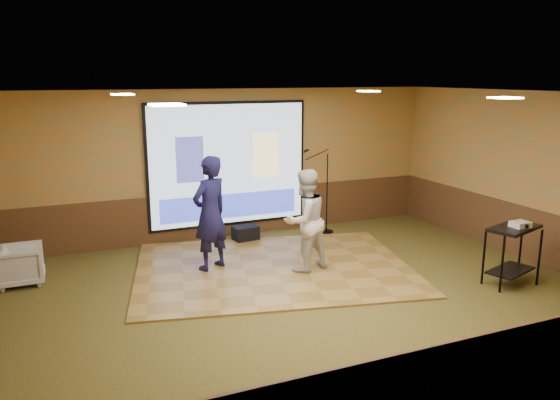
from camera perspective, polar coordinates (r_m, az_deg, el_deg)
name	(u,v)px	position (r m, az deg, el deg)	size (l,w,h in m)	color
ground	(301,296)	(8.37, 2.18, -9.99)	(9.00, 9.00, 0.00)	#323A1A
room_shell	(302,159)	(7.80, 2.31, 4.33)	(9.04, 7.04, 3.02)	#A18043
wainscot_back	(229,213)	(11.31, -5.33, -1.39)	(9.00, 0.04, 0.95)	#55311C
wainscot_front	(462,385)	(5.55, 18.51, -17.86)	(9.00, 0.04, 0.95)	#55311C
wainscot_right	(525,233)	(10.82, 24.25, -3.16)	(0.04, 7.00, 0.95)	#55311C
projector_screen	(229,166)	(11.06, -5.37, 3.59)	(3.32, 0.06, 2.52)	black
downlight_nw	(122,94)	(8.84, -16.14, 10.56)	(0.32, 0.32, 0.02)	#FFECBF
downlight_ne	(369,91)	(10.36, 9.24, 11.16)	(0.32, 0.32, 0.02)	#FFECBF
downlight_sw	(167,105)	(5.59, -11.76, 9.71)	(0.32, 0.32, 0.02)	#FFECBF
downlight_se	(505,98)	(7.77, 22.47, 9.84)	(0.32, 0.32, 0.02)	#FFECBF
dance_floor	(274,268)	(9.46, -0.67, -7.11)	(4.64, 3.53, 0.03)	olive
player_left	(210,213)	(9.20, -7.31, -1.37)	(0.71, 0.46, 1.94)	#161543
player_right	(305,220)	(9.10, 2.61, -2.15)	(0.84, 0.65, 1.72)	beige
av_table	(513,244)	(9.32, 23.15, -4.28)	(0.91, 0.48, 0.96)	black
projector	(520,224)	(9.23, 23.81, -2.34)	(0.27, 0.23, 0.09)	silver
mic_stand	(324,210)	(11.52, 4.65, -1.02)	(0.71, 0.29, 1.81)	black
banquet_chair	(21,265)	(9.64, -25.44, -6.15)	(0.67, 0.69, 0.63)	gray
duffel_bag	(246,234)	(10.99, -3.62, -3.53)	(0.49, 0.33, 0.30)	black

